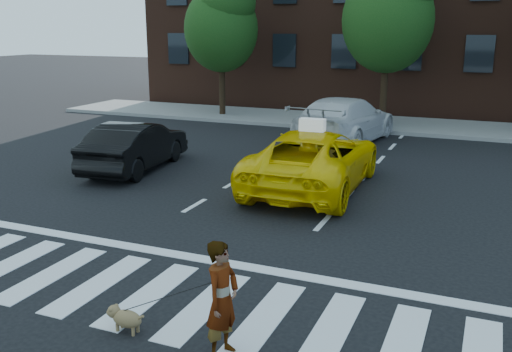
# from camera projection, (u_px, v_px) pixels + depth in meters

# --- Properties ---
(ground) EXTENTS (120.00, 120.00, 0.00)m
(ground) POSITION_uv_depth(u_px,v_px,m) (150.00, 295.00, 9.18)
(ground) COLOR black
(ground) RESTS_ON ground
(crosswalk) EXTENTS (13.00, 2.40, 0.01)m
(crosswalk) POSITION_uv_depth(u_px,v_px,m) (150.00, 294.00, 9.18)
(crosswalk) COLOR silver
(crosswalk) RESTS_ON ground
(stop_line) EXTENTS (12.00, 0.30, 0.01)m
(stop_line) POSITION_uv_depth(u_px,v_px,m) (197.00, 258.00, 10.61)
(stop_line) COLOR silver
(stop_line) RESTS_ON ground
(sidewalk_far) EXTENTS (30.00, 4.00, 0.15)m
(sidewalk_far) POSITION_uv_depth(u_px,v_px,m) (372.00, 123.00, 24.76)
(sidewalk_far) COLOR slate
(sidewalk_far) RESTS_ON ground
(tree_left) EXTENTS (3.39, 3.38, 6.50)m
(tree_left) POSITION_uv_depth(u_px,v_px,m) (222.00, 20.00, 25.80)
(tree_left) COLOR black
(tree_left) RESTS_ON ground
(tree_mid) EXTENTS (3.69, 3.69, 7.10)m
(tree_mid) POSITION_uv_depth(u_px,v_px,m) (389.00, 8.00, 22.89)
(tree_mid) COLOR black
(tree_mid) RESTS_ON ground
(taxi) EXTENTS (2.75, 5.72, 1.57)m
(taxi) POSITION_uv_depth(u_px,v_px,m) (314.00, 159.00, 15.01)
(taxi) COLOR #ECC304
(taxi) RESTS_ON ground
(black_sedan) EXTENTS (2.05, 4.54, 1.45)m
(black_sedan) POSITION_uv_depth(u_px,v_px,m) (135.00, 146.00, 16.99)
(black_sedan) COLOR black
(black_sedan) RESTS_ON ground
(white_suv) EXTENTS (3.04, 6.06, 1.69)m
(white_suv) POSITION_uv_depth(u_px,v_px,m) (344.00, 120.00, 20.84)
(white_suv) COLOR silver
(white_suv) RESTS_ON ground
(woman) EXTENTS (0.44, 0.62, 1.59)m
(woman) POSITION_uv_depth(u_px,v_px,m) (222.00, 300.00, 7.30)
(woman) COLOR #999999
(woman) RESTS_ON ground
(dog) EXTENTS (0.64, 0.25, 0.36)m
(dog) POSITION_uv_depth(u_px,v_px,m) (124.00, 317.00, 8.04)
(dog) COLOR #9B844F
(dog) RESTS_ON ground
(taxi_sign) EXTENTS (0.66, 0.30, 0.32)m
(taxi_sign) POSITION_uv_depth(u_px,v_px,m) (312.00, 125.00, 14.58)
(taxi_sign) COLOR white
(taxi_sign) RESTS_ON taxi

